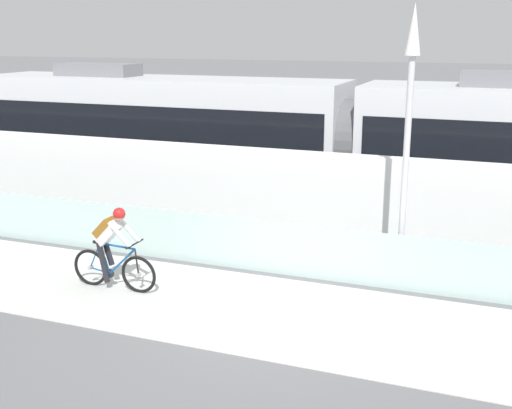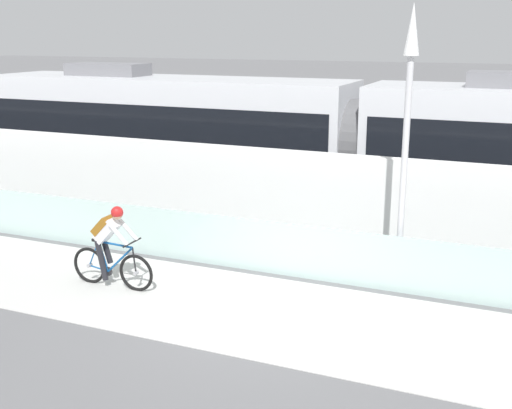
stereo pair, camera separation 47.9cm
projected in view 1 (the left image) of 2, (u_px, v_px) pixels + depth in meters
The scene contains 9 objects.
ground_plane at pixel (267, 313), 11.10m from camera, with size 200.00×200.00×0.00m, color slate.
bike_path_deck at pixel (267, 312), 11.10m from camera, with size 32.00×3.20×0.01m, color silver.
glass_parapet at pixel (298, 251), 12.64m from camera, with size 32.00×0.05×1.08m, color #ADC6C1.
concrete_barrier_wall at pixel (323, 202), 14.12m from camera, with size 32.00×0.36×2.17m, color white.
tram_rail_near at pixel (346, 219), 16.65m from camera, with size 32.00×0.08×0.01m, color #595654.
tram_rail_far at pixel (358, 206), 17.94m from camera, with size 32.00×0.08×0.01m, color #595654.
tram at pixel (353, 143), 16.83m from camera, with size 22.56×2.54×3.81m.
cyclist_on_bike at pixel (112, 249), 11.93m from camera, with size 1.77×0.58×1.61m.
lamp_post_antenna at pixel (409, 113), 11.54m from camera, with size 0.28×0.28×5.20m.
Camera 1 is at (3.43, -9.65, 4.68)m, focal length 45.06 mm.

